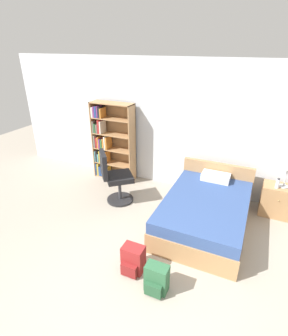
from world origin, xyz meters
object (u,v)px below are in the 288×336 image
at_px(backpack_red, 133,260).
at_px(water_bottle, 278,184).
at_px(bookshelf, 109,142).
at_px(office_chair, 115,178).
at_px(nightstand, 277,200).
at_px(bed, 206,210).
at_px(backpack_green, 156,279).

bearing_deg(backpack_red, water_bottle, 51.98).
bearing_deg(bookshelf, backpack_red, -52.83).
bearing_deg(water_bottle, office_chair, -165.39).
relative_size(bookshelf, nightstand, 2.97).
height_order(bookshelf, bed, bookshelf).
relative_size(bookshelf, backpack_red, 4.36).
bearing_deg(backpack_red, bookshelf, 127.17).
xyz_separation_m(bookshelf, office_chair, (0.66, -0.89, -0.34)).
height_order(office_chair, nightstand, office_chair).
bearing_deg(office_chair, bed, 0.20).
xyz_separation_m(nightstand, backpack_red, (-1.74, -2.24, -0.10)).
height_order(bookshelf, office_chair, bookshelf).
distance_m(bed, backpack_green, 1.61).
bearing_deg(water_bottle, backpack_green, -118.81).
height_order(office_chair, backpack_red, office_chair).
distance_m(bookshelf, nightstand, 3.54).
relative_size(bed, backpack_green, 5.10).
distance_m(office_chair, backpack_green, 2.21).
bearing_deg(nightstand, bookshelf, 178.76).
bearing_deg(bed, bookshelf, 159.76).
distance_m(water_bottle, backpack_red, 2.76).
height_order(bookshelf, nightstand, bookshelf).
bearing_deg(backpack_green, nightstand, 60.90).
bearing_deg(water_bottle, bookshelf, 177.15).
height_order(bookshelf, backpack_red, bookshelf).
height_order(nightstand, backpack_green, nightstand).
bearing_deg(backpack_red, backpack_green, -22.04).
height_order(office_chair, water_bottle, office_chair).
bearing_deg(bookshelf, nightstand, -1.24).
xyz_separation_m(bed, nightstand, (1.09, 0.81, 0.01)).
bearing_deg(bookshelf, backpack_green, -48.92).
relative_size(water_bottle, backpack_red, 0.46).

